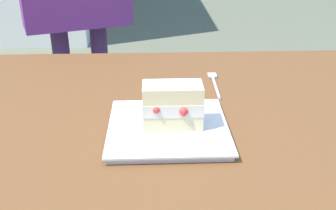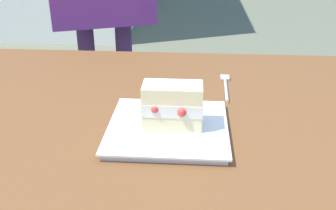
{
  "view_description": "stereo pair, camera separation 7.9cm",
  "coord_description": "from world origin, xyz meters",
  "px_view_note": "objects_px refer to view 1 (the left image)",
  "views": [
    {
      "loc": [
        0.13,
        0.76,
        1.17
      ],
      "look_at": [
        0.1,
        0.05,
        0.82
      ],
      "focal_mm": 42.29,
      "sensor_mm": 36.0,
      "label": 1
    },
    {
      "loc": [
        0.05,
        0.76,
        1.17
      ],
      "look_at": [
        0.1,
        0.05,
        0.82
      ],
      "focal_mm": 42.29,
      "sensor_mm": 36.0,
      "label": 2
    }
  ],
  "objects_px": {
    "dessert_fork": "(215,83)",
    "cake_slice": "(172,105)",
    "patio_table": "(212,158)",
    "dessert_plate": "(168,128)"
  },
  "relations": [
    {
      "from": "dessert_fork",
      "to": "cake_slice",
      "type": "bearing_deg",
      "value": 63.12
    },
    {
      "from": "patio_table",
      "to": "dessert_plate",
      "type": "relative_size",
      "value": 5.91
    },
    {
      "from": "patio_table",
      "to": "dessert_plate",
      "type": "bearing_deg",
      "value": 25.11
    },
    {
      "from": "patio_table",
      "to": "cake_slice",
      "type": "bearing_deg",
      "value": 27.47
    },
    {
      "from": "cake_slice",
      "to": "dessert_fork",
      "type": "relative_size",
      "value": 0.71
    },
    {
      "from": "dessert_plate",
      "to": "dessert_fork",
      "type": "distance_m",
      "value": 0.28
    },
    {
      "from": "patio_table",
      "to": "dessert_plate",
      "type": "distance_m",
      "value": 0.16
    },
    {
      "from": "cake_slice",
      "to": "dessert_fork",
      "type": "height_order",
      "value": "cake_slice"
    },
    {
      "from": "patio_table",
      "to": "dessert_fork",
      "type": "relative_size",
      "value": 8.49
    },
    {
      "from": "dessert_plate",
      "to": "dessert_fork",
      "type": "bearing_deg",
      "value": -118.57
    }
  ]
}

